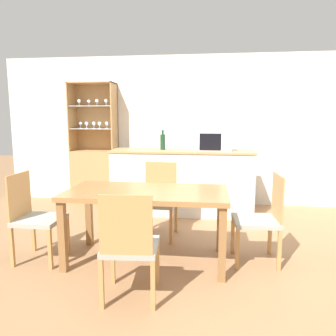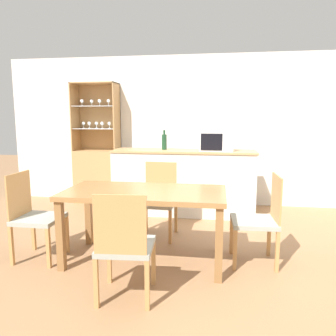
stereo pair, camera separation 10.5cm
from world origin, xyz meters
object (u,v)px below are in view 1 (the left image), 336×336
Objects in this scene: display_cabinet at (95,168)px; dining_chair_head_far at (159,200)px; dining_chair_side_right_far at (260,219)px; microwave at (215,141)px; dining_chair_side_left_near at (35,217)px; wine_bottle at (163,142)px; dining_table at (147,199)px; dining_chair_head_near at (130,246)px.

display_cabinet reaches higher than dining_chair_head_far.
dining_chair_side_right_far is 1.85m from microwave.
dining_chair_side_left_near is at bearing 93.34° from dining_chair_side_right_far.
display_cabinet is at bearing 47.13° from dining_chair_side_right_far.
display_cabinet is 3.33m from dining_chair_side_right_far.
dining_chair_side_right_far is 3.03× the size of wine_bottle.
dining_table is 1.20m from dining_chair_side_right_far.
display_cabinet is at bearing 166.74° from microwave.
dining_chair_side_left_near is 3.03× the size of wine_bottle.
display_cabinet is 2.24× the size of dining_chair_side_right_far.
wine_bottle is (-0.80, 0.04, -0.02)m from microwave.
dining_table is at bearing 96.06° from dining_chair_side_left_near.
dining_chair_side_left_near is (0.20, -2.40, -0.15)m from display_cabinet.
dining_table is at bearing 85.93° from dining_chair_head_near.
dining_chair_side_right_far is at bearing 6.16° from dining_table.
microwave is at bearing 135.39° from dining_chair_side_left_near.
dining_chair_head_near is at bearing 124.35° from dining_chair_side_right_far.
dining_chair_head_near reaches higher than dining_table.
wine_bottle is at bearing 34.09° from dining_chair_side_right_far.
microwave is (2.08, -0.49, 0.53)m from display_cabinet.
display_cabinet is at bearing -45.28° from dining_chair_head_far.
dining_chair_head_far is at bearing -47.72° from display_cabinet.
dining_table is 1.78× the size of dining_chair_head_near.
display_cabinet reaches higher than wine_bottle.
dining_chair_side_left_near is 1.47m from dining_chair_head_far.
display_cabinet is 1.26× the size of dining_table.
dining_chair_head_far is at bearing 58.90° from dining_chair_side_right_far.
dining_table is 1.98m from microwave.
dining_chair_side_left_near is at bearing -118.99° from wine_bottle.
wine_bottle is (1.28, -0.45, 0.51)m from display_cabinet.
wine_bottle is (-0.10, 2.57, 0.66)m from dining_chair_head_near.
microwave is (-0.46, 1.65, 0.68)m from dining_chair_side_right_far.
dining_table is at bearing 93.40° from dining_chair_side_right_far.
dining_table is (1.37, -2.27, 0.05)m from display_cabinet.
display_cabinet is at bearing 121.18° from dining_table.
dining_chair_side_left_near is at bearing -173.96° from dining_table.
dining_table is 1.78× the size of dining_chair_side_left_near.
dining_chair_side_right_far reaches higher than dining_table.
wine_bottle is (-1.27, 1.69, 0.66)m from dining_chair_side_right_far.
dining_chair_head_far is 1.51m from dining_chair_head_near.
display_cabinet is at bearing 110.11° from dining_chair_head_near.
dining_chair_side_right_far is at bearing 96.12° from dining_chair_side_left_near.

